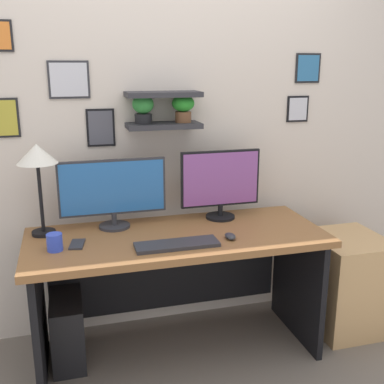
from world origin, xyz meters
The scene contains 12 objects.
ground_plane centered at (0.00, 0.00, 0.00)m, with size 8.00×8.00×0.00m, color #70665B.
back_wall_assembly centered at (0.00, 0.44, 1.35)m, with size 4.40×0.24×2.70m.
desk centered at (0.00, 0.06, 0.54)m, with size 1.66×0.68×0.75m.
monitor_left centered at (-0.33, 0.22, 0.97)m, with size 0.61×0.18×0.40m.
monitor_right centered at (0.33, 0.22, 0.97)m, with size 0.49×0.18×0.42m.
keyboard centered at (-0.04, -0.17, 0.76)m, with size 0.44×0.14×0.02m, color #2D2D33.
computer_mouse centered at (0.26, -0.15, 0.77)m, with size 0.06×0.09×0.03m, color #2D2D33.
desk_lamp centered at (-0.72, 0.20, 1.17)m, with size 0.22×0.22×0.51m.
cell_phone centered at (-0.55, -0.02, 0.76)m, with size 0.07×0.14×0.01m, color #2D2D33.
coffee_mug centered at (-0.66, -0.06, 0.80)m, with size 0.08×0.08×0.09m, color blue.
drawer_cabinet centered at (1.12, 0.01, 0.31)m, with size 0.44×0.50×0.61m, color tan.
computer_tower_left centered at (-0.63, 0.10, 0.19)m, with size 0.18×0.40×0.39m, color black.
Camera 1 is at (-0.57, -2.39, 1.67)m, focal length 43.60 mm.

